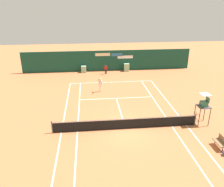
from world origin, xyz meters
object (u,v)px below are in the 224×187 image
(umpire_chair, at_px, (204,105))
(tennis_ball_by_sideline, at_px, (153,89))
(tennis_ball_near_service_line, at_px, (151,86))
(ball_kid_left_post, at_px, (106,69))
(player_bench, at_px, (221,142))
(player_on_baseline, at_px, (100,84))
(tennis_ball_mid_court, at_px, (70,114))

(umpire_chair, distance_m, tennis_ball_by_sideline, 8.84)
(tennis_ball_near_service_line, bearing_deg, umpire_chair, -78.57)
(ball_kid_left_post, bearing_deg, tennis_ball_by_sideline, 130.29)
(umpire_chair, bearing_deg, tennis_ball_near_service_line, 11.43)
(player_bench, bearing_deg, player_on_baseline, 34.22)
(tennis_ball_near_service_line, bearing_deg, tennis_ball_by_sideline, -94.25)
(player_on_baseline, distance_m, tennis_ball_by_sideline, 6.37)
(tennis_ball_by_sideline, bearing_deg, player_on_baseline, -179.13)
(player_bench, relative_size, player_on_baseline, 0.64)
(player_bench, bearing_deg, umpire_chair, -3.56)
(umpire_chair, distance_m, player_bench, 3.72)
(umpire_chair, xyz_separation_m, player_on_baseline, (-8.26, 8.35, -0.84))
(ball_kid_left_post, xyz_separation_m, tennis_ball_mid_court, (-4.37, -12.23, -0.75))
(umpire_chair, xyz_separation_m, tennis_ball_near_service_line, (-1.89, 9.34, -1.77))
(tennis_ball_mid_court, distance_m, tennis_ball_by_sideline, 11.01)
(player_on_baseline, bearing_deg, umpire_chair, 127.34)
(ball_kid_left_post, bearing_deg, tennis_ball_mid_court, 73.04)
(player_on_baseline, bearing_deg, player_bench, 116.85)
(umpire_chair, relative_size, player_on_baseline, 1.52)
(ball_kid_left_post, height_order, tennis_ball_mid_court, ball_kid_left_post)
(tennis_ball_mid_court, bearing_deg, player_bench, -29.47)
(tennis_ball_near_service_line, relative_size, tennis_ball_mid_court, 1.00)
(player_on_baseline, bearing_deg, tennis_ball_near_service_line, -178.47)
(ball_kid_left_post, height_order, tennis_ball_near_service_line, ball_kid_left_post)
(umpire_chair, distance_m, tennis_ball_mid_court, 11.94)
(umpire_chair, height_order, tennis_ball_near_service_line, umpire_chair)
(ball_kid_left_post, bearing_deg, umpire_chair, 117.81)
(tennis_ball_near_service_line, height_order, tennis_ball_mid_court, same)
(player_on_baseline, relative_size, tennis_ball_near_service_line, 26.88)
(player_on_baseline, xyz_separation_m, ball_kid_left_post, (1.17, 6.75, -0.18))
(player_bench, height_order, tennis_ball_by_sideline, player_bench)
(ball_kid_left_post, distance_m, tennis_ball_mid_court, 13.01)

